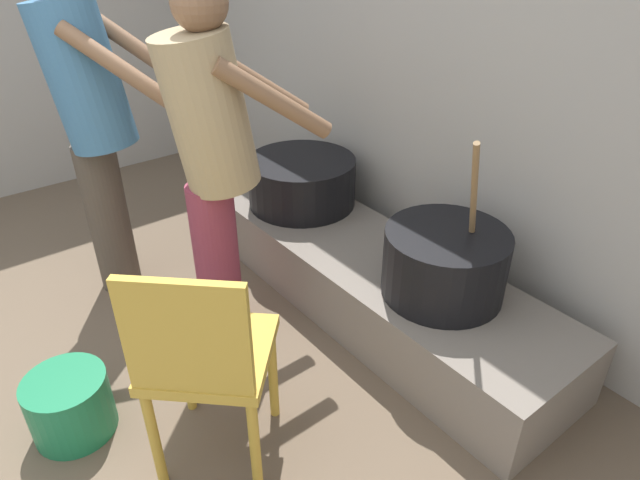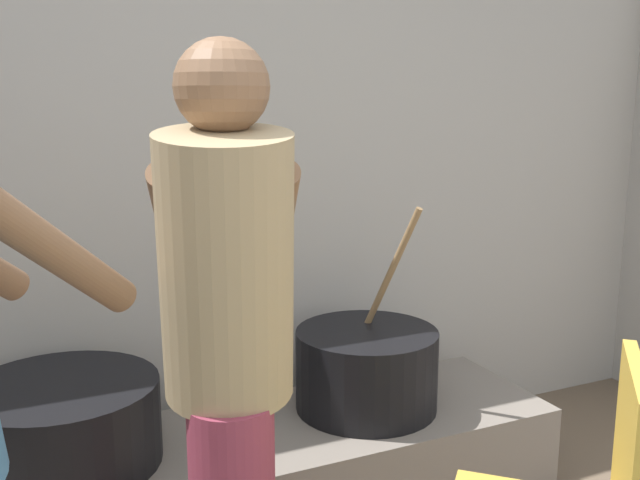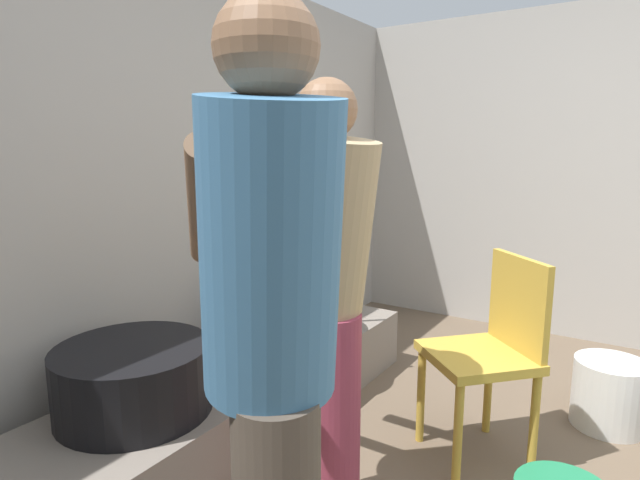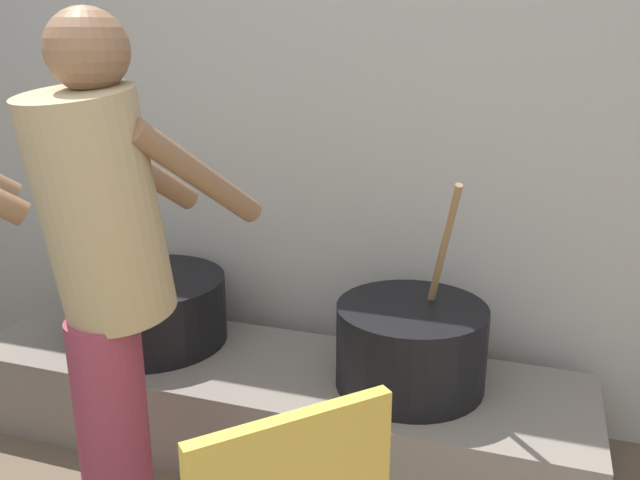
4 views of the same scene
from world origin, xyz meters
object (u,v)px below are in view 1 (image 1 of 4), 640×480
at_px(cooking_pot_main, 445,263).
at_px(chair_yellow, 204,358).
at_px(cook_in_tan_shirt, 213,154).
at_px(cook_in_blue_shirt, 92,114).
at_px(cooking_pot_secondary, 302,181).
at_px(bucket_green_plastic, 70,405).

relative_size(cooking_pot_main, chair_yellow, 0.85).
relative_size(cook_in_tan_shirt, cook_in_blue_shirt, 0.95).
bearing_deg(chair_yellow, cooking_pot_main, 85.80).
xyz_separation_m(cooking_pot_secondary, chair_yellow, (0.96, -1.09, 0.04)).
xyz_separation_m(chair_yellow, bucket_green_plastic, (-0.46, -0.37, -0.37)).
distance_m(chair_yellow, bucket_green_plastic, 0.69).
bearing_deg(chair_yellow, cook_in_tan_shirt, 146.59).
bearing_deg(cook_in_blue_shirt, cooking_pot_secondary, 71.02).
distance_m(cooking_pot_main, cook_in_blue_shirt, 1.70).
distance_m(cooking_pot_main, chair_yellow, 1.07).
xyz_separation_m(cooking_pot_secondary, cook_in_blue_shirt, (-0.32, -0.93, 0.48)).
xyz_separation_m(cooking_pot_main, bucket_green_plastic, (-0.54, -1.43, -0.34)).
relative_size(cooking_pot_secondary, bucket_green_plastic, 1.93).
bearing_deg(cooking_pot_main, chair_yellow, -94.20).
distance_m(cooking_pot_main, cook_in_tan_shirt, 1.05).
height_order(cooking_pot_main, cook_in_blue_shirt, cook_in_blue_shirt).
bearing_deg(cooking_pot_main, cooking_pot_secondary, 178.69).
relative_size(cooking_pot_main, cook_in_tan_shirt, 0.48).
bearing_deg(cook_in_tan_shirt, bucket_green_plastic, -77.46).
height_order(cooking_pot_secondary, chair_yellow, chair_yellow).
distance_m(cook_in_blue_shirt, bucket_green_plastic, 1.27).
xyz_separation_m(cook_in_tan_shirt, cook_in_blue_shirt, (-0.65, -0.26, 0.05)).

